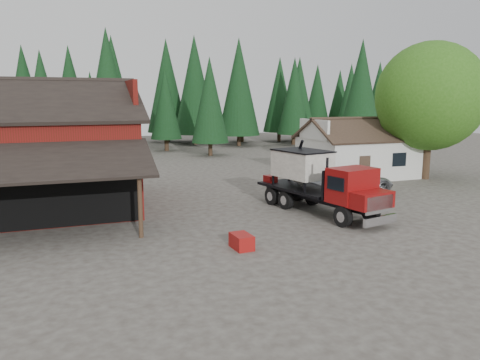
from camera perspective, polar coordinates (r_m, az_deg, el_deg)
name	(u,v)px	position (r m, az deg, el deg)	size (l,w,h in m)	color
ground	(277,238)	(20.75, 4.56, -7.01)	(120.00, 120.00, 0.00)	#423C34
red_barn	(18,161)	(28.20, -25.48, 2.14)	(12.80, 13.63, 7.18)	maroon
farmhouse	(358,155)	(37.92, 14.21, 2.98)	(8.60, 6.42, 4.65)	silver
deciduous_tree	(431,100)	(37.80, 22.21, 8.99)	(8.00, 8.00, 10.20)	#382619
conifer_backdrop	(138,147)	(60.87, -12.35, 3.97)	(76.00, 16.00, 16.00)	black
near_pine_b	(210,100)	(50.11, -3.70, 9.70)	(3.96, 3.96, 10.40)	#382619
near_pine_c	(361,91)	(53.49, 14.54, 10.50)	(4.84, 4.84, 12.40)	#382619
near_pine_d	(108,86)	(52.19, -15.80, 11.01)	(5.28, 5.28, 13.40)	#382619
feed_truck	(319,180)	(25.09, 9.66, -0.04)	(3.92, 8.60, 3.76)	black
silver_car	(347,182)	(30.23, 12.90, -0.20)	(2.86, 6.20, 1.72)	#999BA0
equip_box	(242,241)	(19.14, 0.20, -7.50)	(0.70, 1.10, 0.60)	maroon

